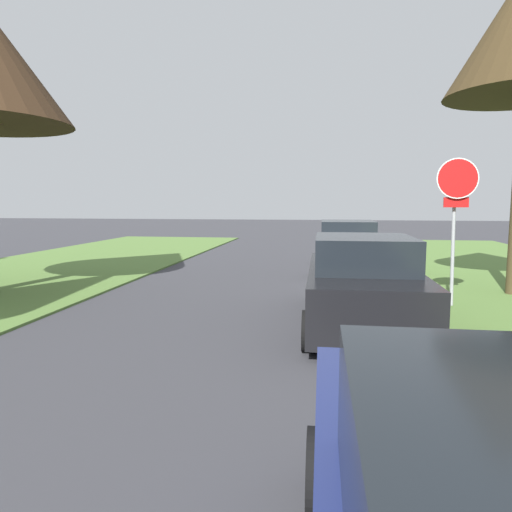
{
  "coord_description": "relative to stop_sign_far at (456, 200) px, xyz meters",
  "views": [
    {
      "loc": [
        1.6,
        3.14,
        2.15
      ],
      "look_at": [
        0.37,
        11.14,
        1.2
      ],
      "focal_mm": 32.37,
      "sensor_mm": 36.0,
      "label": 1
    }
  ],
  "objects": [
    {
      "name": "stop_sign_far",
      "position": [
        0.0,
        0.0,
        0.0
      ],
      "size": [
        0.81,
        0.25,
        2.97
      ],
      "color": "#9EA0A5",
      "rests_on": "grass_verge_right"
    },
    {
      "name": "parked_sedan_black",
      "position": [
        -1.92,
        -1.62,
        -1.47
      ],
      "size": [
        1.99,
        4.42,
        1.57
      ],
      "color": "black",
      "rests_on": "ground"
    },
    {
      "name": "parked_sedan_white",
      "position": [
        -1.91,
        5.03,
        -1.47
      ],
      "size": [
        1.99,
        4.42,
        1.57
      ],
      "color": "white",
      "rests_on": "ground"
    }
  ]
}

